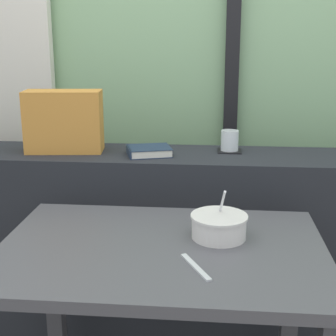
{
  "coord_description": "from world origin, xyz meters",
  "views": [
    {
      "loc": [
        0.15,
        -1.46,
        1.32
      ],
      "look_at": [
        -0.02,
        0.37,
        0.81
      ],
      "focal_mm": 52.48,
      "sensor_mm": 36.0,
      "label": 1
    }
  ],
  "objects": [
    {
      "name": "coaster_square",
      "position": [
        0.23,
        0.61,
        0.83
      ],
      "size": [
        0.1,
        0.1,
        0.0
      ],
      "primitive_type": "cube",
      "color": "black",
      "rests_on": "dark_console_ledge"
    },
    {
      "name": "throw_pillow",
      "position": [
        -0.48,
        0.55,
        0.96
      ],
      "size": [
        0.33,
        0.17,
        0.26
      ],
      "primitive_type": "cube",
      "rotation": [
        0.0,
        0.0,
        0.1
      ],
      "color": "#D18938",
      "rests_on": "dark_console_ledge"
    },
    {
      "name": "breakfast_table",
      "position": [
        0.01,
        -0.08,
        0.58
      ],
      "size": [
        1.0,
        0.69,
        0.69
      ],
      "color": "#414145",
      "rests_on": "ground"
    },
    {
      "name": "window_divider_post",
      "position": [
        0.24,
        1.09,
        1.3
      ],
      "size": [
        0.07,
        0.05,
        2.6
      ],
      "primitive_type": "cube",
      "color": "black",
      "rests_on": "ground"
    },
    {
      "name": "dark_console_ledge",
      "position": [
        0.0,
        0.55,
        0.41
      ],
      "size": [
        2.8,
        0.35,
        0.83
      ],
      "primitive_type": "cube",
      "color": "#23262B",
      "rests_on": "ground"
    },
    {
      "name": "juice_glass",
      "position": [
        0.23,
        0.61,
        0.87
      ],
      "size": [
        0.08,
        0.08,
        0.09
      ],
      "color": "white",
      "rests_on": "coaster_square"
    },
    {
      "name": "fork_utensil",
      "position": [
        0.12,
        -0.22,
        0.69
      ],
      "size": [
        0.09,
        0.16,
        0.01
      ],
      "primitive_type": "cube",
      "rotation": [
        0.0,
        0.0,
        0.48
      ],
      "color": "silver",
      "rests_on": "breakfast_table"
    },
    {
      "name": "outdoor_backdrop",
      "position": [
        0.0,
        1.16,
        1.4
      ],
      "size": [
        4.8,
        0.08,
        2.8
      ],
      "primitive_type": "cube",
      "color": "#8EBC89",
      "rests_on": "ground"
    },
    {
      "name": "soup_bowl",
      "position": [
        0.18,
        -0.0,
        0.73
      ],
      "size": [
        0.18,
        0.18,
        0.17
      ],
      "color": "silver",
      "rests_on": "breakfast_table"
    },
    {
      "name": "closed_book",
      "position": [
        -0.11,
        0.52,
        0.84
      ],
      "size": [
        0.21,
        0.19,
        0.03
      ],
      "color": "#1E2D47",
      "rests_on": "dark_console_ledge"
    }
  ]
}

